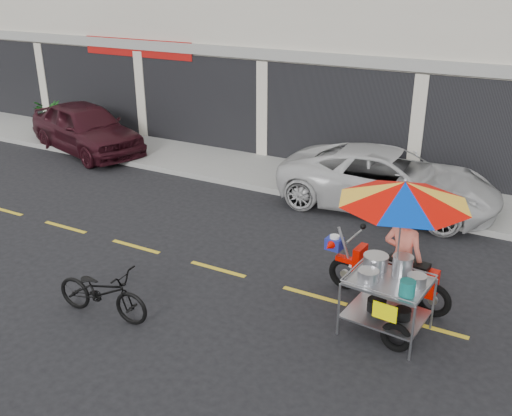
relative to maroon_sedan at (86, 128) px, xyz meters
The scene contains 9 objects.
ground 10.67m from the maroon_sedan, 25.07° to the right, with size 90.00×90.00×0.00m, color black.
sidewalk 9.72m from the maroon_sedan, ahead, with size 45.00×3.00×0.15m, color gray.
centerline 10.67m from the maroon_sedan, 25.07° to the right, with size 42.00×0.10×0.01m, color gold.
maroon_sedan is the anchor object (origin of this frame).
white_pickup 9.54m from the maroon_sedan, ahead, with size 2.35×5.11×1.42m, color silver.
plant_tall 3.07m from the maroon_sedan, 159.76° to the left, with size 0.87×0.76×0.97m, color #144A14.
plant_short 2.80m from the maroon_sedan, 156.48° to the left, with size 0.55×0.55×0.99m, color #144A14.
near_bicycle 9.61m from the maroon_sedan, 44.57° to the right, with size 0.60×1.72×0.90m, color black.
food_vendor_rig 11.97m from the maroon_sedan, 22.67° to the right, with size 2.53×2.19×2.55m.
Camera 1 is at (3.24, -8.05, 5.27)m, focal length 40.00 mm.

